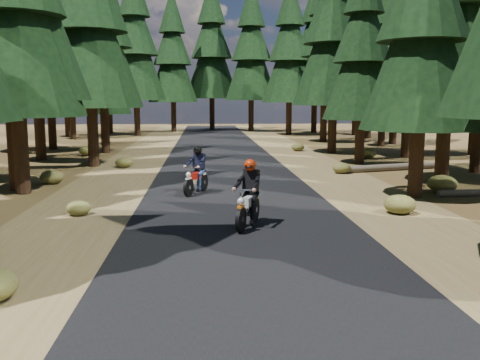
% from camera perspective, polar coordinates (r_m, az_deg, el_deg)
% --- Properties ---
extents(ground, '(120.00, 120.00, 0.00)m').
position_cam_1_polar(ground, '(13.09, 0.45, -5.75)').
color(ground, '#463319').
rests_on(ground, ground).
extents(road, '(6.00, 100.00, 0.01)m').
position_cam_1_polar(road, '(17.96, -0.76, -1.80)').
color(road, black).
rests_on(road, ground).
extents(shoulder_l, '(3.20, 100.00, 0.01)m').
position_cam_1_polar(shoulder_l, '(18.30, -15.31, -1.92)').
color(shoulder_l, brown).
rests_on(shoulder_l, ground).
extents(shoulder_r, '(3.20, 100.00, 0.01)m').
position_cam_1_polar(shoulder_r, '(18.78, 13.40, -1.58)').
color(shoulder_r, brown).
rests_on(shoulder_r, ground).
extents(pine_forest, '(34.59, 55.08, 16.32)m').
position_cam_1_polar(pine_forest, '(34.03, -2.38, 16.41)').
color(pine_forest, black).
rests_on(pine_forest, ground).
extents(log_near, '(5.44, 1.99, 0.32)m').
position_cam_1_polar(log_near, '(25.67, 16.21, 1.33)').
color(log_near, '#4C4233').
rests_on(log_near, ground).
extents(understory_shrubs, '(16.86, 30.45, 0.62)m').
position_cam_1_polar(understory_shrubs, '(20.68, 1.94, 0.31)').
color(understory_shrubs, '#474C1E').
rests_on(understory_shrubs, ground).
extents(rider_lead, '(1.24, 2.02, 1.73)m').
position_cam_1_polar(rider_lead, '(13.63, 0.87, -2.67)').
color(rider_lead, beige).
rests_on(rider_lead, road).
extents(rider_follow, '(1.27, 1.91, 1.65)m').
position_cam_1_polar(rider_follow, '(18.50, -4.71, 0.20)').
color(rider_follow, maroon).
rests_on(rider_follow, road).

